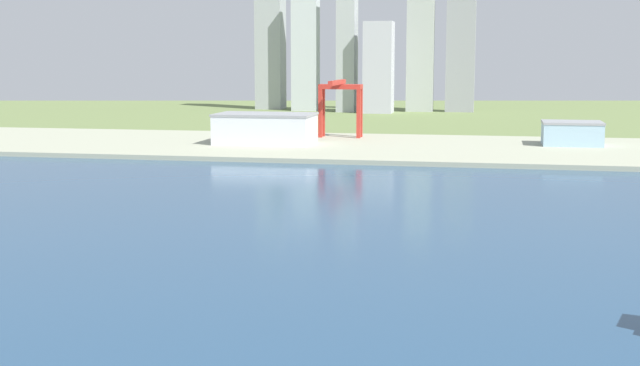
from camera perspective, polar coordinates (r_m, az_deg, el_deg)
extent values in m
plane|color=olive|center=(282.76, 0.92, -1.85)|extent=(2400.00, 2400.00, 0.00)
cube|color=navy|center=(225.14, -1.84, -4.46)|extent=(840.00, 360.00, 0.15)
cube|color=#9FA38A|center=(469.01, 5.13, 2.32)|extent=(840.00, 140.00, 2.50)
cube|color=#B72D23|center=(513.51, 0.02, 4.60)|extent=(2.20, 2.20, 28.55)
cube|color=#B72D23|center=(509.53, 2.55, 4.57)|extent=(2.20, 2.20, 28.55)
cube|color=#B72D23|center=(521.34, 0.20, 4.66)|extent=(2.20, 2.20, 28.55)
cube|color=#B72D23|center=(517.43, 2.69, 4.62)|extent=(2.20, 2.20, 28.55)
cube|color=#B72D23|center=(514.56, 1.37, 6.36)|extent=(25.25, 10.00, 2.80)
cube|color=#B72D23|center=(503.48, 1.15, 6.63)|extent=(2.60, 44.70, 2.60)
cube|color=silver|center=(477.66, -3.62, 3.53)|extent=(52.43, 31.53, 15.51)
cube|color=gray|center=(477.04, -3.63, 4.53)|extent=(53.48, 32.16, 1.20)
cube|color=#99BCD1|center=(489.32, 16.24, 3.10)|extent=(31.12, 26.47, 11.62)
cube|color=gray|center=(488.82, 16.27, 3.85)|extent=(31.75, 27.00, 1.20)
cube|color=#9CA1A5|center=(843.82, -3.29, 9.30)|extent=(25.18, 24.85, 129.78)
cube|color=silver|center=(814.99, -0.96, 8.68)|extent=(23.82, 17.95, 110.77)
cube|color=#A4A8AC|center=(797.11, 1.79, 9.10)|extent=(16.85, 22.04, 122.16)
cube|color=#B3B2C0|center=(781.52, 3.88, 7.59)|extent=(25.52, 24.98, 81.11)
cube|color=#A4AAA4|center=(805.97, 6.63, 9.02)|extent=(24.32, 14.59, 121.79)
cube|color=gray|center=(806.02, 9.25, 8.74)|extent=(25.92, 14.53, 115.22)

